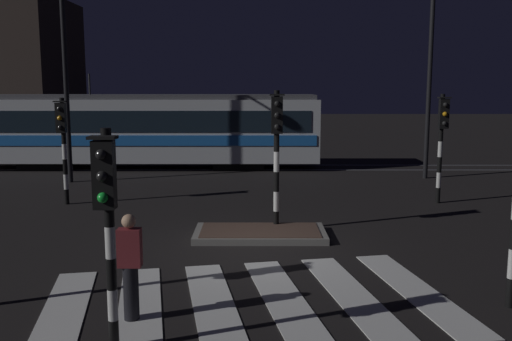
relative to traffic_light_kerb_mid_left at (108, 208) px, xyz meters
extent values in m
plane|color=black|center=(1.87, 4.82, -2.05)|extent=(120.00, 120.00, 0.00)
cube|color=#59595E|center=(1.87, 16.86, -2.03)|extent=(80.00, 0.12, 0.03)
cube|color=#59595E|center=(1.87, 18.30, -2.03)|extent=(80.00, 0.12, 0.03)
cube|color=silver|center=(-1.13, 1.25, -2.04)|extent=(1.46, 4.25, 0.02)
cube|color=silver|center=(0.07, 1.47, -2.04)|extent=(1.46, 4.25, 0.02)
cube|color=silver|center=(1.27, 1.69, -2.04)|extent=(1.46, 4.25, 0.02)
cube|color=silver|center=(2.47, 1.92, -2.04)|extent=(1.46, 4.25, 0.02)
cube|color=silver|center=(3.66, 2.14, -2.04)|extent=(1.46, 4.25, 0.02)
cube|color=silver|center=(4.86, 2.37, -2.04)|extent=(1.46, 4.25, 0.02)
cube|color=slate|center=(2.08, 6.03, -1.97)|extent=(3.19, 1.60, 0.16)
cube|color=#4C382D|center=(2.08, 6.03, -1.88)|extent=(2.87, 1.44, 0.02)
cylinder|color=black|center=(0.00, 0.09, -1.83)|extent=(0.14, 0.14, 0.44)
cylinder|color=white|center=(0.00, 0.09, -1.38)|extent=(0.14, 0.14, 0.44)
cylinder|color=black|center=(0.00, 0.09, -0.94)|extent=(0.14, 0.14, 0.44)
cylinder|color=white|center=(0.00, 0.09, -0.50)|extent=(0.14, 0.14, 0.44)
cylinder|color=black|center=(0.00, 0.09, -0.05)|extent=(0.14, 0.14, 0.44)
cylinder|color=white|center=(0.00, 0.09, 0.39)|extent=(0.14, 0.14, 0.44)
cylinder|color=black|center=(0.00, 0.09, 0.84)|extent=(0.14, 0.14, 0.44)
cube|color=black|center=(0.00, -0.08, 0.46)|extent=(0.28, 0.20, 0.90)
sphere|color=black|center=(0.00, -0.19, 0.74)|extent=(0.14, 0.14, 0.14)
sphere|color=black|center=(0.00, -0.19, 0.46)|extent=(0.14, 0.14, 0.14)
sphere|color=green|center=(0.00, -0.19, 0.18)|extent=(0.14, 0.14, 0.14)
cube|color=black|center=(0.00, -0.08, 0.95)|extent=(0.36, 0.24, 0.04)
cylinder|color=black|center=(-3.90, 9.85, -1.81)|extent=(0.14, 0.14, 0.47)
cylinder|color=white|center=(-3.90, 9.85, -1.34)|extent=(0.14, 0.14, 0.47)
cylinder|color=black|center=(-3.90, 9.85, -0.88)|extent=(0.14, 0.14, 0.47)
cylinder|color=white|center=(-3.90, 9.85, -0.41)|extent=(0.14, 0.14, 0.47)
cylinder|color=black|center=(-3.90, 9.85, 0.06)|extent=(0.14, 0.14, 0.47)
cylinder|color=white|center=(-3.90, 9.85, 0.53)|extent=(0.14, 0.14, 0.47)
cylinder|color=black|center=(-3.90, 9.85, 1.00)|extent=(0.14, 0.14, 0.47)
cube|color=black|center=(-3.90, 9.68, 0.64)|extent=(0.28, 0.20, 0.90)
sphere|color=black|center=(-3.90, 9.57, 0.92)|extent=(0.14, 0.14, 0.14)
sphere|color=orange|center=(-3.90, 9.57, 0.64)|extent=(0.14, 0.14, 0.14)
sphere|color=black|center=(-3.90, 9.57, 0.36)|extent=(0.14, 0.14, 0.14)
cube|color=black|center=(-3.90, 9.68, 1.13)|extent=(0.36, 0.24, 0.04)
cylinder|color=black|center=(7.69, 10.03, -1.81)|extent=(0.14, 0.14, 0.49)
cylinder|color=white|center=(7.69, 10.03, -1.32)|extent=(0.14, 0.14, 0.49)
cylinder|color=black|center=(7.69, 10.03, -0.84)|extent=(0.14, 0.14, 0.49)
cylinder|color=white|center=(7.69, 10.03, -0.35)|extent=(0.14, 0.14, 0.49)
cylinder|color=black|center=(7.69, 10.03, 0.13)|extent=(0.14, 0.14, 0.49)
cylinder|color=white|center=(7.69, 10.03, 0.62)|extent=(0.14, 0.14, 0.49)
cylinder|color=black|center=(7.69, 10.03, 1.11)|extent=(0.14, 0.14, 0.49)
cube|color=black|center=(7.69, 9.86, 0.75)|extent=(0.28, 0.20, 0.90)
sphere|color=black|center=(7.69, 9.75, 1.03)|extent=(0.14, 0.14, 0.14)
sphere|color=orange|center=(7.69, 9.75, 0.75)|extent=(0.14, 0.14, 0.14)
sphere|color=black|center=(7.69, 9.75, 0.47)|extent=(0.14, 0.14, 0.14)
cube|color=black|center=(7.69, 9.86, 1.24)|extent=(0.36, 0.24, 0.04)
cylinder|color=black|center=(6.21, 1.64, -1.80)|extent=(0.14, 0.14, 0.50)
cylinder|color=black|center=(2.49, 6.62, -1.80)|extent=(0.14, 0.14, 0.51)
cylinder|color=white|center=(2.49, 6.62, -1.29)|extent=(0.14, 0.14, 0.51)
cylinder|color=black|center=(2.49, 6.62, -0.78)|extent=(0.14, 0.14, 0.51)
cylinder|color=white|center=(2.49, 6.62, -0.28)|extent=(0.14, 0.14, 0.51)
cylinder|color=black|center=(2.49, 6.62, 0.23)|extent=(0.14, 0.14, 0.51)
cylinder|color=white|center=(2.49, 6.62, 0.73)|extent=(0.14, 0.14, 0.51)
cylinder|color=black|center=(2.49, 6.62, 1.24)|extent=(0.14, 0.14, 0.51)
cube|color=black|center=(2.49, 6.45, 0.89)|extent=(0.28, 0.20, 0.90)
sphere|color=black|center=(2.49, 6.34, 1.17)|extent=(0.14, 0.14, 0.14)
sphere|color=black|center=(2.49, 6.34, 0.89)|extent=(0.14, 0.14, 0.14)
sphere|color=black|center=(2.49, 6.34, 0.61)|extent=(0.14, 0.14, 0.14)
cube|color=black|center=(2.49, 6.45, 1.38)|extent=(0.36, 0.24, 0.04)
cylinder|color=black|center=(-5.09, 13.87, 1.59)|extent=(0.18, 0.18, 7.27)
cylinder|color=black|center=(8.71, 14.78, 1.87)|extent=(0.18, 0.18, 7.83)
cube|color=silver|center=(-3.00, 17.58, -0.35)|extent=(15.38, 2.50, 2.70)
cube|color=blue|center=(-3.00, 16.31, -0.70)|extent=(15.07, 0.04, 0.44)
cube|color=blue|center=(-3.00, 18.85, -0.70)|extent=(15.07, 0.04, 0.44)
cube|color=black|center=(-3.00, 16.32, 0.10)|extent=(14.61, 0.03, 0.90)
cube|color=#4C4C51|center=(-3.00, 17.58, 1.10)|extent=(15.07, 2.30, 0.20)
cylinder|color=#262628|center=(-5.30, 17.58, 1.60)|extent=(0.08, 0.08, 1.00)
cube|color=black|center=(1.23, 17.58, -1.87)|extent=(2.20, 2.00, 0.35)
cube|color=black|center=(-7.23, 17.58, -1.87)|extent=(2.20, 2.00, 0.35)
sphere|color=#F9F2CC|center=(4.74, 17.58, -0.75)|extent=(0.24, 0.24, 0.24)
cylinder|color=black|center=(0.02, 1.11, -1.61)|extent=(0.24, 0.24, 0.88)
cube|color=maroon|center=(0.02, 1.11, -0.87)|extent=(0.36, 0.22, 0.60)
sphere|color=tan|center=(0.02, 1.11, -0.45)|extent=(0.22, 0.22, 0.22)
camera|label=1|loc=(1.98, -7.31, 1.62)|focal=39.55mm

